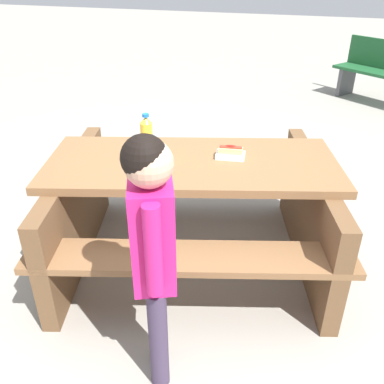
% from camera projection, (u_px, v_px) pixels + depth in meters
% --- Properties ---
extents(ground_plane, '(30.00, 30.00, 0.00)m').
position_uv_depth(ground_plane, '(192.00, 257.00, 2.94)').
color(ground_plane, gray).
rests_on(ground_plane, ground).
extents(picnic_table, '(2.14, 1.87, 0.75)m').
position_uv_depth(picnic_table, '(192.00, 203.00, 2.72)').
color(picnic_table, brown).
rests_on(picnic_table, ground).
extents(soda_bottle, '(0.07, 0.07, 0.28)m').
position_uv_depth(soda_bottle, '(147.00, 137.00, 2.57)').
color(soda_bottle, yellow).
rests_on(soda_bottle, picnic_table).
extents(hotdog_tray, '(0.19, 0.14, 0.08)m').
position_uv_depth(hotdog_tray, '(231.00, 153.00, 2.59)').
color(hotdog_tray, white).
rests_on(hotdog_tray, picnic_table).
extents(child_in_coat, '(0.24, 0.30, 1.28)m').
position_uv_depth(child_in_coat, '(152.00, 239.00, 1.73)').
color(child_in_coat, '#3F334C').
rests_on(child_in_coat, ground).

